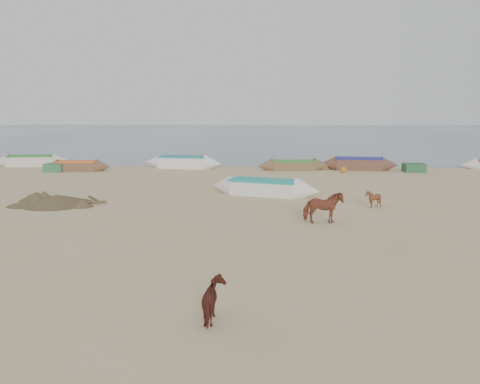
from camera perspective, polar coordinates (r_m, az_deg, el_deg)
name	(u,v)px	position (r m, az deg, el deg)	size (l,w,h in m)	color
ground	(236,238)	(16.95, -0.44, -5.65)	(140.00, 140.00, 0.00)	tan
sea	(252,133)	(98.42, 1.50, 7.20)	(160.00, 160.00, 0.00)	slate
cow_adult	(323,208)	(19.27, 10.08, -1.89)	(0.71, 1.56, 1.32)	brown
calf_front	(373,199)	(23.04, 15.92, -0.80)	(0.68, 0.77, 0.85)	#592E1C
calf_right	(216,301)	(10.44, -2.97, -13.09)	(0.92, 0.78, 0.92)	#52211A
near_canoe	(264,187)	(25.51, 2.95, 0.59)	(6.15, 1.41, 0.86)	silver
debris_pile	(57,199)	(24.67, -21.39, -0.85)	(3.38, 3.38, 0.48)	brown
waterline_canoes	(233,163)	(37.09, -0.83, 3.51)	(57.65, 4.80, 0.99)	brown
beach_clutter	(293,166)	(36.41, 6.49, 3.11)	(44.09, 4.69, 0.64)	#306C45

